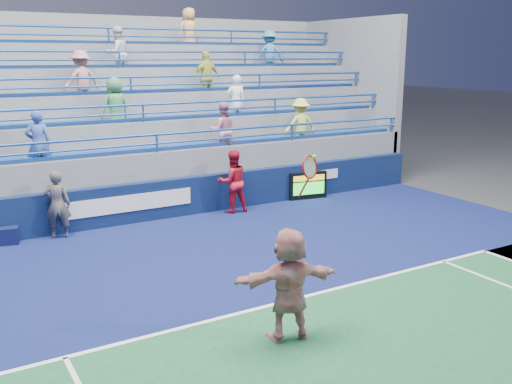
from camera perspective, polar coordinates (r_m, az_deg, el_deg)
ground at (r=10.86m, az=3.46°, el=-10.86°), size 120.00×120.00×0.00m
sponsor_wall at (r=16.19m, az=-9.40°, el=-0.73°), size 18.00×0.32×1.10m
bleacher_stand at (r=19.50m, az=-13.57°, el=4.47°), size 18.00×5.60×6.13m
serve_speed_board at (r=18.21m, az=5.21°, el=0.63°), size 1.28×0.34×0.88m
judge_chair at (r=15.14m, az=-23.45°, el=-3.88°), size 0.51×0.52×0.76m
tennis_player at (r=9.18m, az=3.34°, el=-9.17°), size 1.81×0.94×2.99m
line_judge at (r=15.01m, az=-19.25°, el=-1.19°), size 0.73×0.58×1.73m
ball_girl at (r=16.53m, az=-2.36°, el=1.05°), size 0.96×0.78×1.84m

